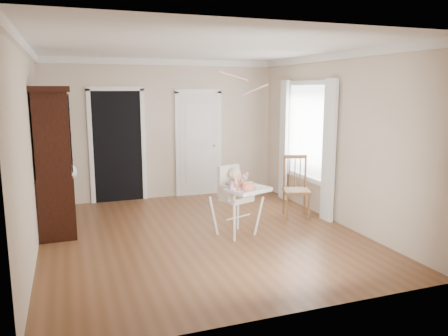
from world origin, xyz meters
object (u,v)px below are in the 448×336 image
object	(u,v)px
cake	(248,186)
dining_chair	(296,189)
sippy_cup	(232,186)
high_chair	(237,192)
china_cabinet	(55,160)

from	to	relation	value
cake	dining_chair	world-z (taller)	dining_chair
sippy_cup	dining_chair	xyz separation A→B (m)	(1.45, 0.77, -0.32)
high_chair	sippy_cup	xyz separation A→B (m)	(-0.16, -0.22, 0.15)
china_cabinet	dining_chair	distance (m)	3.86
dining_chair	cake	bearing A→B (deg)	-128.65
cake	dining_chair	xyz separation A→B (m)	(1.21, 0.77, -0.30)
cake	sippy_cup	xyz separation A→B (m)	(-0.25, 0.00, 0.02)
sippy_cup	china_cabinet	size ratio (longest dim) A/B	0.07
high_chair	cake	size ratio (longest dim) A/B	4.55
cake	china_cabinet	size ratio (longest dim) A/B	0.11
cake	sippy_cup	size ratio (longest dim) A/B	1.42
cake	sippy_cup	distance (m)	0.25
china_cabinet	dining_chair	size ratio (longest dim) A/B	2.10
china_cabinet	dining_chair	xyz separation A→B (m)	(3.76, -0.61, -0.61)
sippy_cup	china_cabinet	bearing A→B (deg)	149.27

